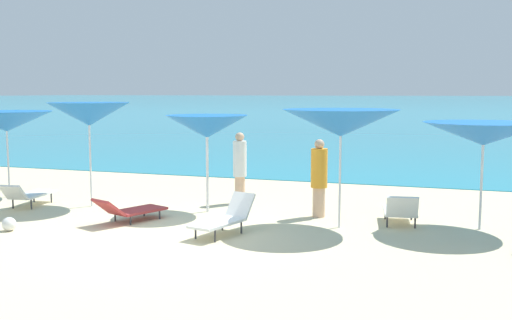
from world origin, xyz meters
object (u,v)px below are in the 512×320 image
lounge_chair_2 (28,194)px  lounge_chair_6 (130,210)px  umbrella_3 (207,127)px  umbrella_4 (341,123)px  beach_ball (9,224)px  beachgoer_1 (240,166)px  umbrella_1 (6,121)px  lounge_chair_5 (400,210)px  umbrella_5 (484,134)px  umbrella_2 (89,114)px  beachgoer_0 (319,176)px  lounge_chair_0 (225,218)px

lounge_chair_2 → lounge_chair_6: lounge_chair_2 is taller
umbrella_3 → umbrella_4: bearing=-11.2°
umbrella_3 → beach_ball: bearing=-134.0°
beachgoer_1 → umbrella_1: bearing=44.7°
lounge_chair_5 → beach_ball: (-7.06, -2.96, -0.17)m
beach_ball → umbrella_5: bearing=19.8°
umbrella_1 → umbrella_4: (8.59, -0.69, 0.14)m
umbrella_2 → umbrella_4: umbrella_2 is taller
umbrella_4 → beach_ball: bearing=-158.4°
umbrella_1 → lounge_chair_6: bearing=-19.5°
umbrella_4 → lounge_chair_2: umbrella_4 is taller
lounge_chair_5 → umbrella_4: bearing=19.1°
umbrella_2 → umbrella_5: 8.54m
umbrella_5 → umbrella_2: bearing=-177.2°
umbrella_2 → lounge_chair_5: size_ratio=1.71×
umbrella_2 → beachgoer_0: (5.30, 0.54, -1.28)m
umbrella_2 → lounge_chair_0: 4.66m
lounge_chair_5 → beachgoer_1: size_ratio=0.83×
umbrella_4 → lounge_chair_0: bearing=-146.9°
lounge_chair_5 → beachgoer_0: bearing=-17.8°
umbrella_3 → beachgoer_0: umbrella_3 is taller
lounge_chair_5 → beachgoer_1: bearing=-26.6°
umbrella_5 → lounge_chair_0: 5.20m
umbrella_5 → beach_ball: size_ratio=8.60×
umbrella_2 → beach_ball: 3.35m
beachgoer_1 → beach_ball: 5.29m
umbrella_1 → beachgoer_1: (5.83, 1.11, -1.02)m
umbrella_1 → lounge_chair_2: size_ratio=1.45×
lounge_chair_6 → beachgoer_1: (1.42, 2.68, 0.65)m
umbrella_3 → lounge_chair_6: bearing=-126.2°
umbrella_4 → umbrella_5: (2.62, 0.73, -0.20)m
umbrella_2 → lounge_chair_0: umbrella_2 is taller
beachgoer_1 → beachgoer_0: bearing=-169.6°
umbrella_2 → umbrella_4: bearing=-3.1°
umbrella_2 → umbrella_1: bearing=172.1°
lounge_chair_6 → lounge_chair_5: bearing=-142.7°
umbrella_3 → umbrella_4: umbrella_4 is taller
lounge_chair_0 → lounge_chair_5: size_ratio=1.11×
umbrella_4 → lounge_chair_5: umbrella_4 is taller
umbrella_5 → lounge_chair_6: bearing=-166.7°
lounge_chair_0 → lounge_chair_5: 3.57m
umbrella_1 → beachgoer_1: umbrella_1 is taller
umbrella_2 → lounge_chair_2: umbrella_2 is taller
beach_ball → umbrella_4: bearing=21.6°
beachgoer_0 → lounge_chair_5: bearing=-143.6°
umbrella_4 → beach_ball: size_ratio=8.95×
umbrella_3 → lounge_chair_2: (-4.17, -0.83, -1.60)m
lounge_chair_2 → lounge_chair_6: (3.08, -0.66, -0.05)m
umbrella_3 → lounge_chair_5: bearing=-0.1°
lounge_chair_2 → beach_ball: size_ratio=6.01×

